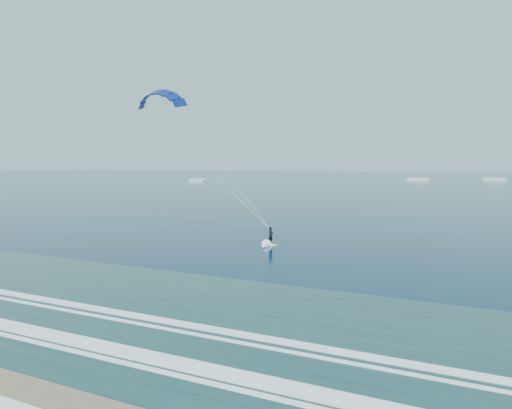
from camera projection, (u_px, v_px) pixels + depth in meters
The scene contains 4 objects.
kitesurfer_rig at pixel (210, 157), 47.66m from camera, with size 16.85×4.19×17.30m.
sailboat_0 at pixel (197, 180), 215.10m from camera, with size 7.87×2.40×10.82m.
sailboat_1 at pixel (418, 179), 226.25m from camera, with size 10.22×2.40×13.57m.
sailboat_3 at pixel (494, 179), 228.82m from camera, with size 10.31×2.40×13.80m.
Camera 1 is at (12.28, -9.75, 8.37)m, focal length 32.00 mm.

